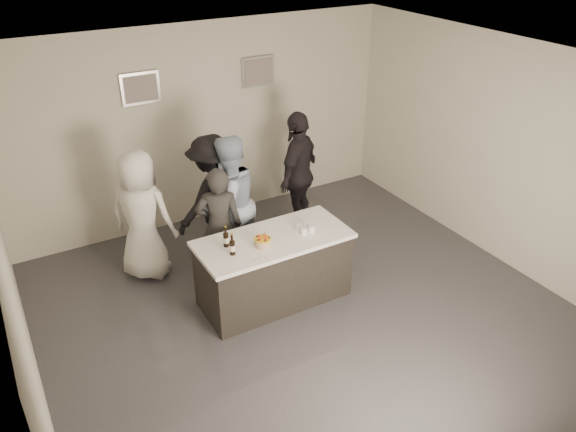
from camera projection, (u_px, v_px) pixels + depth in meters
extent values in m
plane|color=#3D3D42|center=(308.00, 316.00, 6.83)|extent=(6.00, 6.00, 0.00)
plane|color=white|center=(314.00, 69.00, 5.37)|extent=(6.00, 6.00, 0.00)
cube|color=beige|center=(205.00, 125.00, 8.38)|extent=(6.00, 0.04, 3.00)
cube|color=beige|center=(543.00, 387.00, 3.82)|extent=(6.00, 0.04, 3.00)
cube|color=beige|center=(13.00, 289.00, 4.80)|extent=(0.04, 6.00, 3.00)
cube|color=beige|center=(504.00, 154.00, 7.41)|extent=(0.04, 6.00, 3.00)
cube|color=#B2B2B7|center=(140.00, 88.00, 7.62)|extent=(0.54, 0.04, 0.44)
cube|color=#B2B2B7|center=(258.00, 71.00, 8.41)|extent=(0.54, 0.04, 0.44)
cube|color=white|center=(274.00, 269.00, 6.91)|extent=(1.86, 0.86, 0.90)
cylinder|color=yellow|center=(263.00, 242.00, 6.53)|extent=(0.20, 0.20, 0.08)
cylinder|color=black|center=(226.00, 237.00, 6.47)|extent=(0.07, 0.07, 0.26)
cylinder|color=black|center=(232.00, 245.00, 6.32)|extent=(0.07, 0.07, 0.26)
cube|color=orange|center=(306.00, 228.00, 6.83)|extent=(0.19, 0.19, 0.08)
cube|color=pink|center=(259.00, 258.00, 6.31)|extent=(0.24, 0.08, 0.01)
imported|color=#272727|center=(219.00, 227.00, 7.11)|extent=(0.69, 0.58, 1.62)
imported|color=#9CAFCC|center=(229.00, 204.00, 7.37)|extent=(1.07, 0.93, 1.88)
imported|color=silver|center=(142.00, 216.00, 7.20)|extent=(1.01, 1.01, 1.77)
imported|color=black|center=(298.00, 173.00, 8.21)|extent=(1.16, 1.02, 1.88)
imported|color=black|center=(214.00, 198.00, 7.61)|extent=(1.31, 1.01, 1.79)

